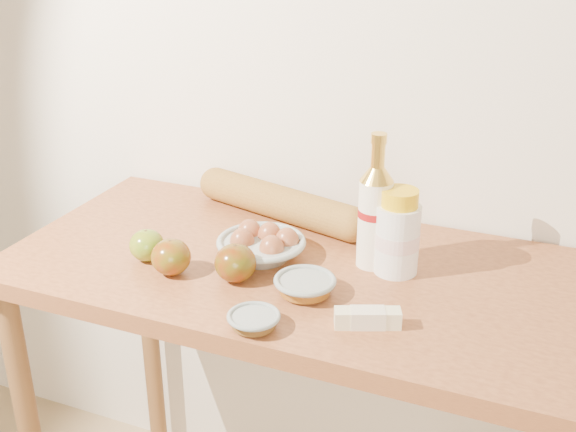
# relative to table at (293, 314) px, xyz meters

# --- Properties ---
(back_wall) EXTENTS (3.50, 0.02, 2.60)m
(back_wall) POSITION_rel_table_xyz_m (0.00, 0.33, 0.52)
(back_wall) COLOR #EFE5D0
(back_wall) RESTS_ON ground
(table) EXTENTS (1.20, 0.60, 0.90)m
(table) POSITION_rel_table_xyz_m (0.00, 0.00, 0.00)
(table) COLOR #AD6537
(table) RESTS_ON ground
(bourbon_bottle) EXTENTS (0.08, 0.08, 0.28)m
(bourbon_bottle) POSITION_rel_table_xyz_m (0.15, 0.06, 0.24)
(bourbon_bottle) COLOR white
(bourbon_bottle) RESTS_ON table
(cream_bottle) EXTENTS (0.10, 0.10, 0.18)m
(cream_bottle) POSITION_rel_table_xyz_m (0.20, 0.05, 0.21)
(cream_bottle) COLOR white
(cream_bottle) RESTS_ON table
(egg_bowl) EXTENTS (0.21, 0.21, 0.07)m
(egg_bowl) POSITION_rel_table_xyz_m (-0.07, 0.00, 0.15)
(egg_bowl) COLOR #99A7A1
(egg_bowl) RESTS_ON table
(baguette) EXTENTS (0.49, 0.20, 0.08)m
(baguette) POSITION_rel_table_xyz_m (-0.12, 0.20, 0.16)
(baguette) COLOR #AC7D34
(baguette) RESTS_ON table
(apple_yellowgreen) EXTENTS (0.08, 0.08, 0.07)m
(apple_yellowgreen) POSITION_rel_table_xyz_m (-0.29, -0.10, 0.16)
(apple_yellowgreen) COLOR olive
(apple_yellowgreen) RESTS_ON table
(apple_redgreen_front) EXTENTS (0.10, 0.10, 0.07)m
(apple_redgreen_front) POSITION_rel_table_xyz_m (-0.21, -0.13, 0.16)
(apple_redgreen_front) COLOR #971008
(apple_redgreen_front) RESTS_ON table
(apple_redgreen_right) EXTENTS (0.09, 0.09, 0.08)m
(apple_redgreen_right) POSITION_rel_table_xyz_m (-0.08, -0.11, 0.16)
(apple_redgreen_right) COLOR maroon
(apple_redgreen_right) RESTS_ON table
(sugar_bowl) EXTENTS (0.11, 0.11, 0.03)m
(sugar_bowl) POSITION_rel_table_xyz_m (0.03, -0.25, 0.14)
(sugar_bowl) COLOR gray
(sugar_bowl) RESTS_ON table
(syrup_bowl) EXTENTS (0.15, 0.15, 0.03)m
(syrup_bowl) POSITION_rel_table_xyz_m (0.07, -0.11, 0.14)
(syrup_bowl) COLOR gray
(syrup_bowl) RESTS_ON table
(butter_stick) EXTENTS (0.12, 0.07, 0.03)m
(butter_stick) POSITION_rel_table_xyz_m (0.21, -0.17, 0.14)
(butter_stick) COLOR beige
(butter_stick) RESTS_ON table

